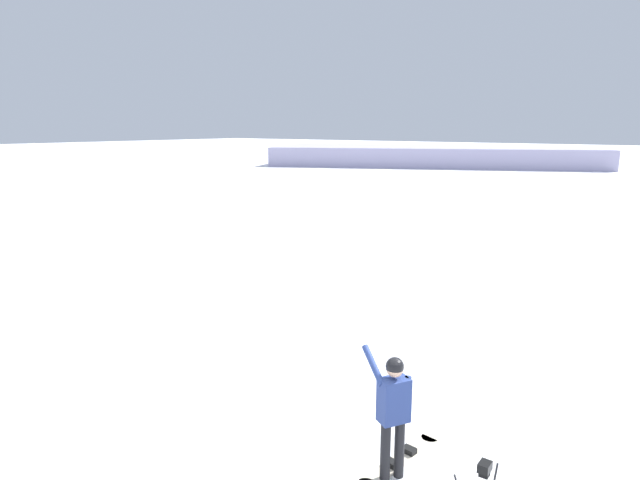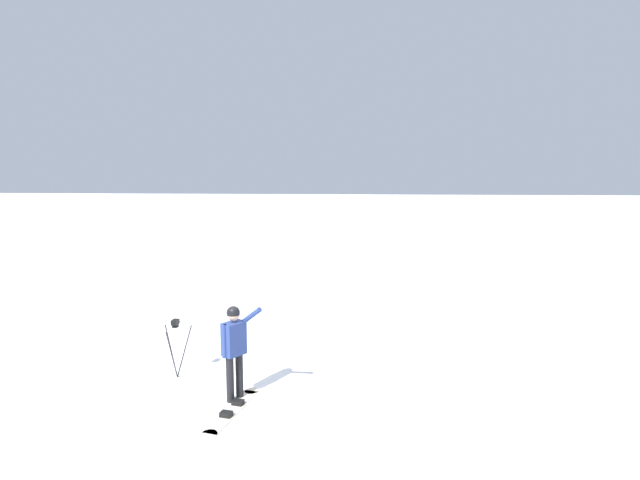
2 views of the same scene
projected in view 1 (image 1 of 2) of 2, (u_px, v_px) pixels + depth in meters
The scene contains 3 objects.
snowboarder at pixel (393, 405), 7.37m from camera, with size 0.79×0.48×1.80m.
snowboard at pixel (400, 459), 7.98m from camera, with size 0.48×1.84×0.10m.
distant_ridge at pixel (433, 155), 68.31m from camera, with size 41.00×29.37×2.24m.
Camera 1 is at (2.93, -5.72, 4.76)m, focal length 30.90 mm.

